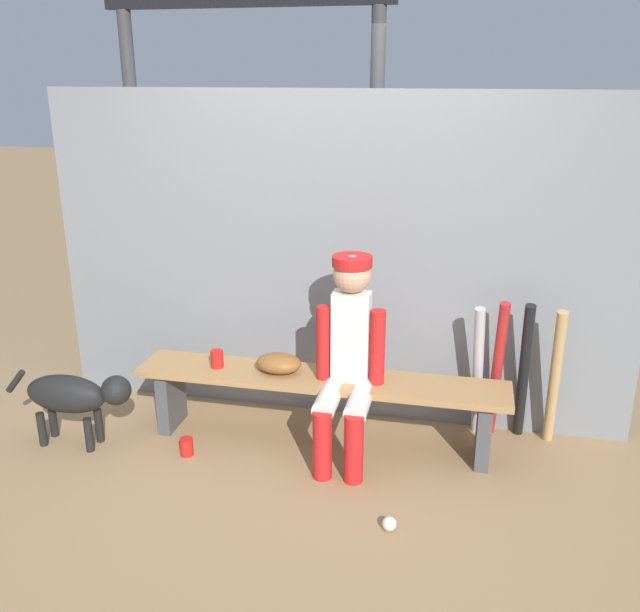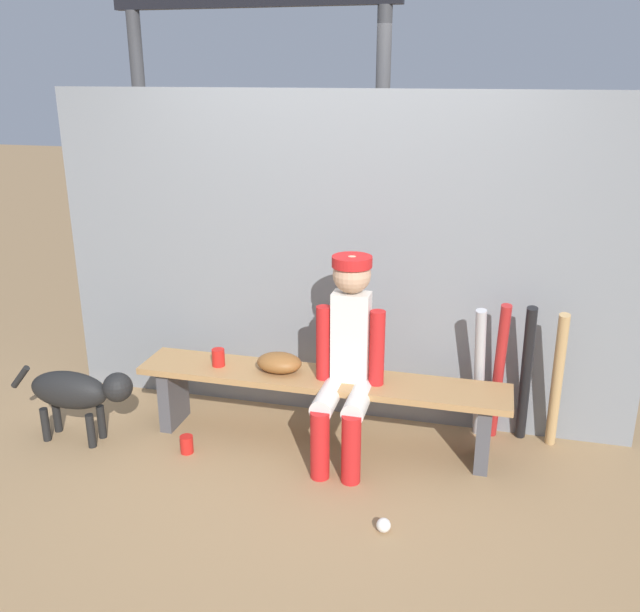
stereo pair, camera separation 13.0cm
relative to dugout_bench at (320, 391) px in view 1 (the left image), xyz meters
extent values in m
plane|color=#9E7A51|center=(0.00, 0.00, -0.35)|extent=(30.00, 30.00, 0.00)
cube|color=gray|center=(0.00, 0.43, 0.71)|extent=(3.77, 0.03, 2.11)
cube|color=#AD7F4C|center=(0.00, 0.00, 0.08)|extent=(2.28, 0.36, 0.04)
cube|color=#4C4C51|center=(-0.99, 0.00, -0.14)|extent=(0.08, 0.29, 0.41)
cube|color=#4C4C51|center=(0.99, 0.00, -0.14)|extent=(0.08, 0.29, 0.41)
cube|color=silver|center=(0.19, 0.00, 0.38)|extent=(0.22, 0.13, 0.55)
sphere|color=tan|center=(0.19, 0.00, 0.76)|extent=(0.22, 0.22, 0.22)
cylinder|color=red|center=(0.19, 0.00, 0.84)|extent=(0.23, 0.23, 0.06)
cylinder|color=silver|center=(0.10, -0.19, 0.06)|extent=(0.13, 0.38, 0.13)
cylinder|color=red|center=(0.10, -0.38, -0.14)|extent=(0.11, 0.11, 0.41)
cylinder|color=red|center=(0.03, -0.02, 0.33)|extent=(0.09, 0.09, 0.46)
cylinder|color=silver|center=(0.28, -0.19, 0.06)|extent=(0.13, 0.38, 0.13)
cylinder|color=red|center=(0.28, -0.38, -0.14)|extent=(0.11, 0.11, 0.41)
cylinder|color=red|center=(0.35, -0.02, 0.33)|extent=(0.09, 0.09, 0.46)
ellipsoid|color=brown|center=(-0.26, 0.00, 0.16)|extent=(0.28, 0.20, 0.12)
cylinder|color=#B7B7BC|center=(0.94, 0.28, 0.10)|extent=(0.11, 0.25, 0.90)
cylinder|color=#B22323|center=(1.05, 0.28, 0.12)|extent=(0.09, 0.23, 0.93)
cylinder|color=black|center=(1.21, 0.30, 0.12)|extent=(0.09, 0.25, 0.93)
cylinder|color=tan|center=(1.39, 0.26, 0.11)|extent=(0.09, 0.25, 0.92)
sphere|color=white|center=(0.53, -0.78, -0.31)|extent=(0.07, 0.07, 0.07)
cylinder|color=red|center=(-0.75, -0.33, -0.29)|extent=(0.08, 0.08, 0.11)
cylinder|color=red|center=(-0.66, -0.01, 0.16)|extent=(0.08, 0.08, 0.11)
cylinder|color=#3F3F42|center=(-1.69, 1.16, 0.96)|extent=(0.10, 0.10, 2.62)
cylinder|color=#3F3F42|center=(0.14, 1.16, 0.96)|extent=(0.10, 0.10, 2.62)
ellipsoid|color=black|center=(-1.51, -0.35, -0.01)|extent=(0.52, 0.20, 0.24)
sphere|color=black|center=(-1.17, -0.35, 0.05)|extent=(0.18, 0.18, 0.18)
cylinder|color=black|center=(-1.85, -0.35, 0.04)|extent=(0.15, 0.04, 0.16)
cylinder|color=black|center=(-1.35, -0.29, -0.24)|extent=(0.05, 0.05, 0.22)
cylinder|color=black|center=(-1.35, -0.41, -0.24)|extent=(0.05, 0.05, 0.22)
cylinder|color=black|center=(-1.67, -0.29, -0.24)|extent=(0.05, 0.05, 0.22)
cylinder|color=black|center=(-1.67, -0.41, -0.24)|extent=(0.05, 0.05, 0.22)
camera|label=1|loc=(0.82, -3.70, 1.86)|focal=38.52mm
camera|label=2|loc=(0.95, -3.67, 1.86)|focal=38.52mm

